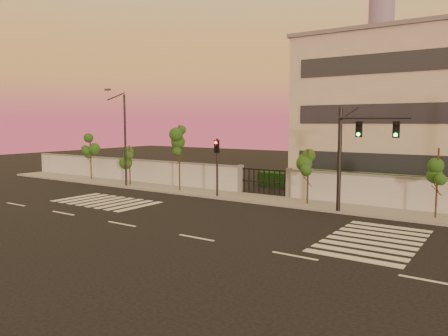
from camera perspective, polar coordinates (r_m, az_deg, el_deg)
The scene contains 14 objects.
ground at distance 20.71m, azimuth -3.61°, elevation -9.09°, with size 120.00×120.00×0.00m, color black.
sidewalk at distance 29.51m, azimuth 8.95°, elevation -4.47°, with size 60.00×3.00×0.15m, color gray.
perimeter_wall at distance 30.66m, azimuth 10.34°, elevation -2.22°, with size 60.00×0.36×2.20m.
hedge_row at distance 32.83m, azimuth 13.95°, elevation -2.20°, with size 41.00×4.25×1.80m.
distant_skyscraper at distance 310.95m, azimuth 19.79°, elevation 16.08°, with size 16.00×16.00×118.00m.
road_markings at distance 24.55m, azimuth -1.18°, elevation -6.66°, with size 57.00×7.62×0.02m.
street_tree_a at distance 42.16m, azimuth -17.02°, elevation 2.65°, with size 1.35×1.08×4.27m.
street_tree_b at distance 37.67m, azimuth -12.20°, elevation 1.51°, with size 1.37×1.09×3.45m.
street_tree_c at distance 33.68m, azimuth -5.83°, elevation 3.27°, with size 1.37×1.09×5.20m.
street_tree_d at distance 28.48m, azimuth 10.97°, elevation 0.45°, with size 1.41×1.12×3.66m.
street_tree_e at distance 26.51m, azimuth 26.19°, elevation 0.09°, with size 1.32×1.05×4.00m.
traffic_signal_main at distance 26.20m, azimuth 16.50°, elevation 2.60°, with size 3.88×1.38×6.25m.
traffic_signal_secondary at distance 30.94m, azimuth -0.92°, elevation 1.00°, with size 0.33×0.33×4.26m.
streetlight_west at distance 36.98m, azimuth -12.98°, elevation 4.19°, with size 0.48×1.93×8.03m.
Camera 1 is at (12.21, -15.84, 5.37)m, focal length 35.00 mm.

